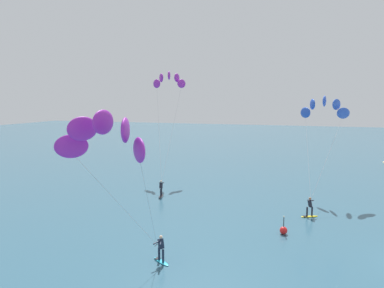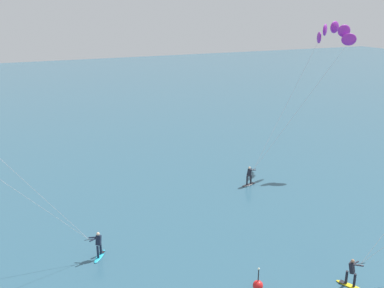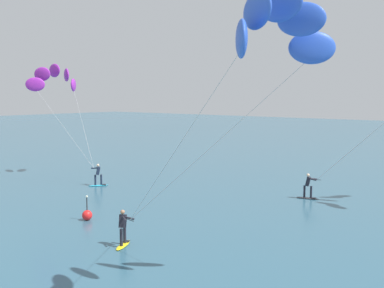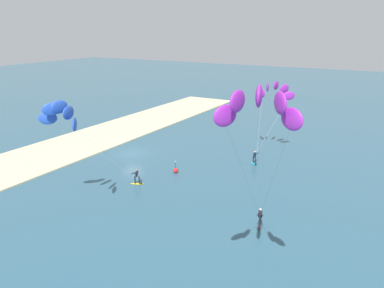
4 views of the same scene
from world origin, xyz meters
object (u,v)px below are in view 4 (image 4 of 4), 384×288
object	(u,v)px
kitesurfer_nearshore	(275,93)
marker_buoy	(176,170)
kitesurfer_mid_water	(64,118)
kitesurfer_far_out	(259,117)

from	to	relation	value
kitesurfer_nearshore	marker_buoy	xyz separation A→B (m)	(12.45, -6.98, -7.56)
kitesurfer_mid_water	kitesurfer_far_out	world-z (taller)	kitesurfer_far_out
kitesurfer_mid_water	marker_buoy	world-z (taller)	kitesurfer_mid_water
marker_buoy	kitesurfer_far_out	bearing A→B (deg)	42.54
kitesurfer_far_out	marker_buoy	xyz separation A→B (m)	(-17.05, -15.64, -11.36)
kitesurfer_far_out	kitesurfer_nearshore	bearing A→B (deg)	-163.63
kitesurfer_nearshore	kitesurfer_mid_water	distance (m)	27.06
kitesurfer_mid_water	kitesurfer_far_out	xyz separation A→B (m)	(4.26, 18.39, 3.03)
kitesurfer_far_out	marker_buoy	size ratio (longest dim) A/B	9.67
kitesurfer_mid_water	kitesurfer_far_out	bearing A→B (deg)	76.96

